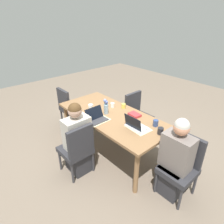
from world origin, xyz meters
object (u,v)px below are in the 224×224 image
at_px(laptop_head_right_left_near, 135,125).
at_px(laptop_near_left_mid, 96,118).
at_px(dining_table, 112,119).
at_px(coffee_mug_centre_left, 160,131).
at_px(chair_far_right_near, 137,113).
at_px(person_near_left_mid, 78,142).
at_px(coffee_mug_near_right, 124,106).
at_px(book_red_cover, 135,115).
at_px(person_head_right_left_near, 175,162).
at_px(coffee_mug_far_left, 156,123).
at_px(coffee_mug_centre_right, 113,105).
at_px(coffee_mug_near_left, 91,107).
at_px(chair_head_left_left_far, 69,106).
at_px(chair_near_left_mid, 77,148).
at_px(chair_head_right_left_near, 182,163).
at_px(flower_vase, 106,106).

height_order(laptop_head_right_left_near, laptop_near_left_mid, laptop_head_right_left_near).
bearing_deg(laptop_near_left_mid, dining_table, 86.58).
xyz_separation_m(laptop_head_right_left_near, coffee_mug_centre_left, (0.35, 0.14, 0.01)).
bearing_deg(chair_far_right_near, person_near_left_mid, -86.17).
height_order(dining_table, chair_far_right_near, chair_far_right_near).
xyz_separation_m(laptop_head_right_left_near, coffee_mug_near_right, (-0.61, 0.35, -0.00)).
distance_m(coffee_mug_centre_left, book_red_cover, 0.63).
xyz_separation_m(person_head_right_left_near, coffee_mug_far_left, (-0.53, 0.23, 0.28)).
distance_m(coffee_mug_centre_right, book_red_cover, 0.50).
height_order(person_head_right_left_near, laptop_head_right_left_near, person_head_right_left_near).
bearing_deg(coffee_mug_near_left, laptop_near_left_mid, -23.38).
distance_m(chair_head_left_left_far, book_red_cover, 1.65).
bearing_deg(chair_near_left_mid, laptop_near_left_mid, 102.68).
relative_size(chair_near_left_mid, person_near_left_mid, 0.75).
bearing_deg(coffee_mug_near_right, chair_near_left_mid, -82.83).
relative_size(chair_head_right_left_near, book_red_cover, 4.50).
bearing_deg(coffee_mug_centre_right, coffee_mug_near_left, -114.52).
height_order(chair_head_left_left_far, coffee_mug_centre_left, chair_head_left_left_far).
height_order(person_near_left_mid, book_red_cover, person_near_left_mid).
bearing_deg(chair_head_right_left_near, laptop_near_left_mid, -162.62).
relative_size(chair_far_right_near, book_red_cover, 4.50).
xyz_separation_m(coffee_mug_near_right, coffee_mug_far_left, (0.78, -0.08, 0.01)).
bearing_deg(coffee_mug_far_left, chair_head_left_left_far, -169.84).
distance_m(dining_table, coffee_mug_far_left, 0.78).
relative_size(chair_head_right_left_near, person_near_left_mid, 0.75).
height_order(chair_far_right_near, laptop_near_left_mid, laptop_near_left_mid).
relative_size(laptop_head_right_left_near, coffee_mug_centre_right, 3.91).
xyz_separation_m(dining_table, person_near_left_mid, (0.01, -0.71, -0.15)).
bearing_deg(person_near_left_mid, chair_head_right_left_near, 31.63).
bearing_deg(chair_head_left_left_far, person_head_right_left_near, 2.85).
xyz_separation_m(chair_near_left_mid, coffee_mug_near_left, (-0.47, 0.61, 0.31)).
distance_m(chair_head_right_left_near, book_red_cover, 1.08).
bearing_deg(chair_near_left_mid, laptop_head_right_left_near, 57.96).
bearing_deg(coffee_mug_near_left, person_head_right_left_near, 6.45).
xyz_separation_m(chair_near_left_mid, flower_vase, (-0.18, 0.72, 0.39)).
distance_m(person_near_left_mid, coffee_mug_centre_left, 1.26).
height_order(person_head_right_left_near, coffee_mug_centre_left, person_head_right_left_near).
relative_size(dining_table, chair_near_left_mid, 2.26).
bearing_deg(coffee_mug_centre_right, person_head_right_left_near, -7.16).
relative_size(chair_head_left_left_far, book_red_cover, 4.50).
xyz_separation_m(chair_far_right_near, flower_vase, (-0.01, -0.80, 0.39)).
relative_size(dining_table, laptop_near_left_mid, 6.35).
height_order(dining_table, coffee_mug_centre_right, coffee_mug_centre_right).
distance_m(person_head_right_left_near, flower_vase, 1.41).
xyz_separation_m(chair_near_left_mid, chair_far_right_near, (-0.17, 1.53, 0.00)).
relative_size(coffee_mug_near_right, coffee_mug_centre_left, 0.80).
height_order(flower_vase, coffee_mug_centre_right, flower_vase).
height_order(laptop_near_left_mid, coffee_mug_far_left, laptop_near_left_mid).
height_order(laptop_head_right_left_near, coffee_mug_far_left, laptop_head_right_left_near).
xyz_separation_m(chair_far_right_near, coffee_mug_near_right, (0.03, -0.42, 0.30)).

